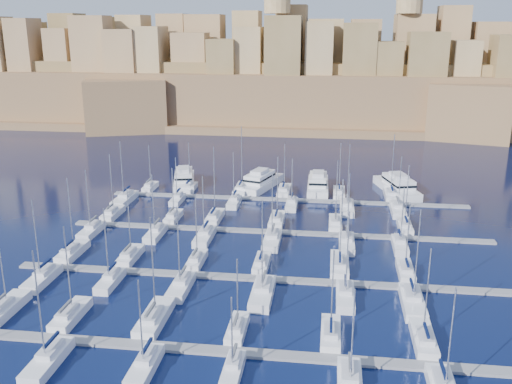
# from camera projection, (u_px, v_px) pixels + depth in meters

# --- Properties ---
(ground) EXTENTS (600.00, 600.00, 0.00)m
(ground) POSITION_uv_depth(u_px,v_px,m) (271.00, 252.00, 104.47)
(ground) COLOR #060C32
(ground) RESTS_ON ground
(pontoon_near) EXTENTS (84.00, 2.00, 0.40)m
(pontoon_near) POSITION_uv_depth(u_px,v_px,m) (242.00, 353.00, 72.10)
(pontoon_near) COLOR slate
(pontoon_near) RESTS_ON ground
(pontoon_mid_near) EXTENTS (84.00, 2.00, 0.40)m
(pontoon_mid_near) POSITION_uv_depth(u_px,v_px,m) (263.00, 279.00, 93.01)
(pontoon_mid_near) COLOR slate
(pontoon_mid_near) RESTS_ON ground
(pontoon_mid_far) EXTENTS (84.00, 2.00, 0.40)m
(pontoon_mid_far) POSITION_uv_depth(u_px,v_px,m) (277.00, 232.00, 113.92)
(pontoon_mid_far) COLOR slate
(pontoon_mid_far) RESTS_ON ground
(pontoon_far) EXTENTS (84.00, 2.00, 0.40)m
(pontoon_far) POSITION_uv_depth(u_px,v_px,m) (286.00, 200.00, 134.83)
(pontoon_far) COLOR slate
(pontoon_far) RESTS_ON ground
(sailboat_0) EXTENTS (2.99, 9.97, 13.64)m
(sailboat_0) POSITION_uv_depth(u_px,v_px,m) (5.00, 309.00, 82.06)
(sailboat_0) COLOR white
(sailboat_0) RESTS_ON ground
(sailboat_1) EXTENTS (2.73, 9.09, 14.05)m
(sailboat_1) POSITION_uv_depth(u_px,v_px,m) (70.00, 315.00, 80.35)
(sailboat_1) COLOR white
(sailboat_1) RESTS_ON ground
(sailboat_2) EXTENTS (3.14, 10.48, 15.70)m
(sailboat_2) POSITION_uv_depth(u_px,v_px,m) (154.00, 318.00, 79.46)
(sailboat_2) COLOR white
(sailboat_2) RESTS_ON ground
(sailboat_3) EXTENTS (2.35, 7.82, 10.99)m
(sailboat_3) POSITION_uv_depth(u_px,v_px,m) (237.00, 329.00, 76.71)
(sailboat_3) COLOR white
(sailboat_3) RESTS_ON ground
(sailboat_4) EXTENTS (2.58, 8.59, 12.74)m
(sailboat_4) POSITION_uv_depth(u_px,v_px,m) (331.00, 334.00, 75.47)
(sailboat_4) COLOR white
(sailboat_4) RESTS_ON ground
(sailboat_5) EXTENTS (2.73, 9.11, 13.52)m
(sailboat_5) POSITION_uv_depth(u_px,v_px,m) (424.00, 339.00, 74.18)
(sailboat_5) COLOR white
(sailboat_5) RESTS_ON ground
(sailboat_7) EXTENTS (2.81, 9.38, 15.67)m
(sailboat_7) POSITION_uv_depth(u_px,v_px,m) (48.00, 360.00, 69.60)
(sailboat_7) COLOR white
(sailboat_7) RESTS_ON ground
(sailboat_8) EXTENTS (2.54, 8.48, 12.50)m
(sailboat_8) POSITION_uv_depth(u_px,v_px,m) (145.00, 365.00, 68.48)
(sailboat_8) COLOR white
(sailboat_8) RESTS_ON ground
(sailboat_9) EXTENTS (2.16, 7.19, 10.71)m
(sailboat_9) POSITION_uv_depth(u_px,v_px,m) (233.00, 369.00, 67.73)
(sailboat_9) COLOR white
(sailboat_9) RESTS_ON ground
(sailboat_10) EXTENTS (2.80, 9.32, 13.19)m
(sailboat_10) POSITION_uv_depth(u_px,v_px,m) (350.00, 384.00, 64.98)
(sailboat_10) COLOR white
(sailboat_10) RESTS_ON ground
(sailboat_12) EXTENTS (2.80, 9.34, 14.66)m
(sailboat_12) POSITION_uv_depth(u_px,v_px,m) (72.00, 252.00, 102.65)
(sailboat_12) COLOR white
(sailboat_12) RESTS_ON ground
(sailboat_13) EXTENTS (2.59, 8.63, 13.22)m
(sailboat_13) POSITION_uv_depth(u_px,v_px,m) (130.00, 256.00, 100.92)
(sailboat_13) COLOR white
(sailboat_13) RESTS_ON ground
(sailboat_14) EXTENTS (2.37, 7.92, 12.77)m
(sailboat_14) POSITION_uv_depth(u_px,v_px,m) (197.00, 260.00, 99.04)
(sailboat_14) COLOR white
(sailboat_14) RESTS_ON ground
(sailboat_15) EXTENTS (2.46, 8.20, 12.28)m
(sailboat_15) POSITION_uv_depth(u_px,v_px,m) (262.00, 263.00, 97.72)
(sailboat_15) COLOR white
(sailboat_15) RESTS_ON ground
(sailboat_16) EXTENTS (3.09, 10.29, 16.02)m
(sailboat_16) POSITION_uv_depth(u_px,v_px,m) (339.00, 265.00, 97.00)
(sailboat_16) COLOR white
(sailboat_16) RESTS_ON ground
(sailboat_17) EXTENTS (2.51, 8.37, 12.84)m
(sailboat_17) POSITION_uv_depth(u_px,v_px,m) (405.00, 271.00, 94.72)
(sailboat_17) COLOR white
(sailboat_17) RESTS_ON ground
(sailboat_18) EXTENTS (2.78, 9.28, 14.45)m
(sailboat_18) POSITION_uv_depth(u_px,v_px,m) (42.00, 278.00, 92.11)
(sailboat_18) COLOR white
(sailboat_18) RESTS_ON ground
(sailboat_19) EXTENTS (2.45, 8.18, 13.27)m
(sailboat_19) POSITION_uv_depth(u_px,v_px,m) (110.00, 280.00, 91.20)
(sailboat_19) COLOR white
(sailboat_19) RESTS_ON ground
(sailboat_20) EXTENTS (2.75, 9.17, 14.32)m
(sailboat_20) POSITION_uv_depth(u_px,v_px,m) (181.00, 286.00, 89.23)
(sailboat_20) COLOR white
(sailboat_20) RESTS_ON ground
(sailboat_21) EXTENTS (3.17, 10.58, 14.28)m
(sailboat_21) POSITION_uv_depth(u_px,v_px,m) (263.00, 293.00, 86.91)
(sailboat_21) COLOR white
(sailboat_21) RESTS_ON ground
(sailboat_22) EXTENTS (2.74, 9.14, 14.63)m
(sailboat_22) POSITION_uv_depth(u_px,v_px,m) (345.00, 296.00, 85.99)
(sailboat_22) COLOR white
(sailboat_22) RESTS_ON ground
(sailboat_23) EXTENTS (3.12, 10.42, 15.60)m
(sailboat_23) POSITION_uv_depth(u_px,v_px,m) (412.00, 302.00, 84.14)
(sailboat_23) COLOR white
(sailboat_23) RESTS_ON ground
(sailboat_24) EXTENTS (2.62, 8.74, 14.03)m
(sailboat_24) POSITION_uv_depth(u_px,v_px,m) (113.00, 213.00, 123.39)
(sailboat_24) COLOR white
(sailboat_24) RESTS_ON ground
(sailboat_25) EXTENTS (2.38, 7.92, 11.65)m
(sailboat_25) POSITION_uv_depth(u_px,v_px,m) (173.00, 217.00, 121.27)
(sailboat_25) COLOR white
(sailboat_25) RESTS_ON ground
(sailboat_26) EXTENTS (2.80, 9.34, 16.22)m
(sailboat_26) POSITION_uv_depth(u_px,v_px,m) (214.00, 217.00, 120.80)
(sailboat_26) COLOR white
(sailboat_26) RESTS_ON ground
(sailboat_27) EXTENTS (2.87, 9.58, 14.47)m
(sailboat_27) POSITION_uv_depth(u_px,v_px,m) (277.00, 220.00, 119.22)
(sailboat_27) COLOR white
(sailboat_27) RESTS_ON ground
(sailboat_28) EXTENTS (2.66, 8.86, 14.18)m
(sailboat_28) POSITION_uv_depth(u_px,v_px,m) (335.00, 223.00, 117.34)
(sailboat_28) COLOR white
(sailboat_28) RESTS_ON ground
(sailboat_29) EXTENTS (2.60, 8.67, 13.67)m
(sailboat_29) POSITION_uv_depth(u_px,v_px,m) (405.00, 226.00, 115.47)
(sailboat_29) COLOR white
(sailboat_29) RESTS_ON ground
(sailboat_30) EXTENTS (2.66, 8.88, 13.57)m
(sailboat_30) POSITION_uv_depth(u_px,v_px,m) (92.00, 230.00, 113.36)
(sailboat_30) COLOR white
(sailboat_30) RESTS_ON ground
(sailboat_31) EXTENTS (2.58, 8.61, 13.04)m
(sailboat_31) POSITION_uv_depth(u_px,v_px,m) (156.00, 233.00, 111.81)
(sailboat_31) COLOR white
(sailboat_31) RESTS_ON ground
(sailboat_32) EXTENTS (2.83, 9.45, 13.23)m
(sailboat_32) POSITION_uv_depth(u_px,v_px,m) (205.00, 236.00, 110.15)
(sailboat_32) COLOR white
(sailboat_32) RESTS_ON ground
(sailboat_33) EXTENTS (3.00, 10.01, 14.20)m
(sailboat_33) POSITION_uv_depth(u_px,v_px,m) (272.00, 240.00, 108.21)
(sailboat_33) COLOR white
(sailboat_33) RESTS_ON ground
(sailboat_34) EXTENTS (2.84, 9.47, 14.70)m
(sailboat_34) POSITION_uv_depth(u_px,v_px,m) (347.00, 243.00, 106.67)
(sailboat_34) COLOR white
(sailboat_34) RESTS_ON ground
(sailboat_35) EXTENTS (2.54, 8.47, 12.24)m
(sailboat_35) POSITION_uv_depth(u_px,v_px,m) (400.00, 245.00, 105.90)
(sailboat_35) COLOR white
(sailboat_35) RESTS_ON ground
(sailboat_36) EXTENTS (2.26, 7.53, 11.71)m
(sailboat_36) POSITION_uv_depth(u_px,v_px,m) (150.00, 187.00, 143.55)
(sailboat_36) COLOR white
(sailboat_36) RESTS_ON ground
(sailboat_37) EXTENTS (2.45, 8.16, 12.53)m
(sailboat_37) POSITION_uv_depth(u_px,v_px,m) (189.00, 188.00, 142.55)
(sailboat_37) COLOR white
(sailboat_37) RESTS_ON ground
(sailboat_38) EXTENTS (3.01, 10.04, 16.70)m
(sailboat_38) POSITION_uv_depth(u_px,v_px,m) (241.00, 189.00, 141.75)
(sailboat_38) COLOR white
(sailboat_38) RESTS_ON ground
(sailboat_39) EXTENTS (2.87, 9.58, 12.64)m
(sailboat_39) POSITION_uv_depth(u_px,v_px,m) (284.00, 191.00, 140.19)
(sailboat_39) COLOR white
(sailboat_39) RESTS_ON ground
(sailboat_40) EXTENTS (2.78, 9.27, 13.32)m
(sailboat_40) POSITION_uv_depth(u_px,v_px,m) (339.00, 193.00, 138.33)
(sailboat_40) COLOR white
(sailboat_40) RESTS_ON ground
(sailboat_41) EXTENTS (2.99, 9.95, 15.61)m
(sailboat_41) POSITION_uv_depth(u_px,v_px,m) (391.00, 194.00, 137.06)
(sailboat_41) COLOR white
(sailboat_41) RESTS_ON ground
(sailboat_42) EXTENTS (3.19, 10.65, 14.94)m
(sailboat_42) POSITION_uv_depth(u_px,v_px,m) (125.00, 199.00, 133.55)
(sailboat_42) COLOR white
(sailboat_42) RESTS_ON ground
(sailboat_43) EXTENTS (2.28, 7.61, 11.18)m
(sailboat_43) POSITION_uv_depth(u_px,v_px,m) (178.00, 199.00, 133.41)
(sailboat_43) COLOR white
(sailboat_43) RESTS_ON ground
(sailboat_44) EXTENTS (2.44, 8.15, 12.85)m
(sailboat_44) POSITION_uv_depth(u_px,v_px,m) (234.00, 202.00, 131.43)
(sailboat_44) COLOR white
(sailboat_44) RESTS_ON ground
(sailboat_45) EXTENTS (2.44, 8.15, 11.80)m
(sailboat_45) POSITION_uv_depth(u_px,v_px,m) (292.00, 204.00, 129.74)
(sailboat_45) COLOR white
(sailboat_45) RESTS_ON ground
(sailboat_46) EXTENTS (3.04, 10.12, 15.68)m
(sailboat_46) POSITION_uv_depth(u_px,v_px,m) (347.00, 208.00, 127.22)
(sailboat_46) COLOR white
(sailboat_46) RESTS_ON ground
(sailboat_47) EXTENTS (2.92, 9.72, 13.18)m
(sailboat_47) POSITION_uv_depth(u_px,v_px,m) (398.00, 210.00, 126.00)
(sailboat_47) COLOR white
(sailboat_47) RESTS_ON ground
(motor_yacht_a) EXTENTS (8.91, 17.62, 5.25)m
(motor_yacht_a) POSITION_uv_depth(u_px,v_px,m) (184.00, 179.00, 147.02)
(motor_yacht_a) COLOR white
(motor_yacht_a) RESTS_ON ground
(motor_yacht_b) EXTENTS (10.22, 18.36, 5.25)m
(motor_yacht_b) POSITION_uv_depth(u_px,v_px,m) (261.00, 181.00, 144.80)
(motor_yacht_b) COLOR white
(motor_yacht_b) RESTS_ON ground
(motor_yacht_c) EXTENTS (5.28, 16.82, 5.25)m
(motor_yacht_c) POSITION_uv_depth(u_px,v_px,m) (318.00, 184.00, 142.55)
(motor_yacht_c) COLOR white
(motor_yacht_c) RESTS_ON ground
(motor_yacht_d) EXTENTS (10.51, 19.49, 5.25)m
(motor_yacht_d) POSITION_uv_depth(u_px,v_px,m) (397.00, 186.00, 140.94)
(motor_yacht_d) COLOR white
(motor_yacht_d) RESTS_ON ground
(fortified_city) EXTENTS (460.00, 108.95, 59.52)m
(fortified_city) POSITION_uv_depth(u_px,v_px,m) (309.00, 85.00, 247.90)
(fortified_city) COLOR brown
(fortified_city) RESTS_ON ground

